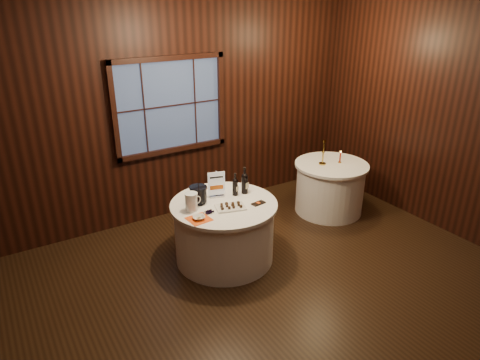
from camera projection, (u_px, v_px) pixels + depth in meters
ground at (271, 302)px, 4.60m from camera, size 6.00×6.00×0.00m
back_wall at (170, 113)px, 5.93m from camera, size 6.00×0.10×3.00m
main_table at (224, 231)px, 5.23m from camera, size 1.28×1.28×0.77m
side_table at (330, 187)px, 6.43m from camera, size 1.08×1.08×0.77m
sign_stand at (217, 188)px, 5.20m from camera, size 0.20×0.15×0.34m
port_bottle_left at (235, 186)px, 5.23m from camera, size 0.07×0.08×0.29m
port_bottle_right at (245, 182)px, 5.28m from camera, size 0.08×0.09×0.34m
ice_bucket at (198, 194)px, 5.03m from camera, size 0.21×0.21×0.21m
chocolate_plate at (230, 207)px, 4.95m from camera, size 0.38×0.30×0.05m
chocolate_box at (258, 203)px, 5.05m from camera, size 0.17×0.10×0.01m
grape_bunch at (209, 211)px, 4.83m from camera, size 0.17×0.07×0.04m
glass_pitcher at (192, 202)px, 4.86m from camera, size 0.20×0.15×0.22m
orange_napkin at (199, 219)px, 4.71m from camera, size 0.26×0.26×0.00m
cracker_bowl at (199, 218)px, 4.70m from camera, size 0.16×0.16×0.03m
brass_candlestick at (323, 156)px, 6.20m from camera, size 0.10×0.10×0.37m
red_candle at (340, 158)px, 6.28m from camera, size 0.05×0.05×0.18m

